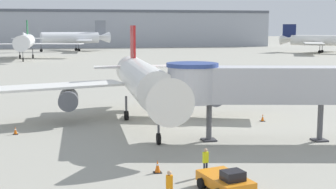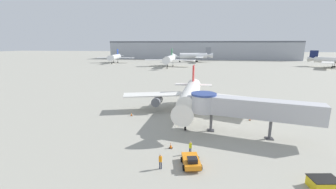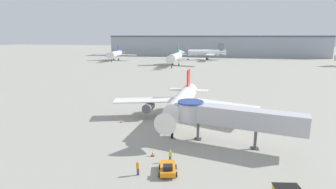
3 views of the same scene
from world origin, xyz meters
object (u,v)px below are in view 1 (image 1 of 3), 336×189
traffic_cone_port_wing (15,131)px  traffic_cone_near_nose (158,167)px  traffic_cone_starboard_wing (263,118)px  background_jet_navy_tail (329,41)px  jet_bridge (270,84)px  background_jet_green_tail (25,42)px  main_airplane (143,82)px  background_jet_gray_tail (72,38)px  ground_crew_wing_walker (206,160)px  ground_crew_marshaller (169,185)px  pushback_tug_orange (226,181)px

traffic_cone_port_wing → traffic_cone_near_nose: bearing=-52.2°
traffic_cone_starboard_wing → background_jet_navy_tail: 126.99m
traffic_cone_starboard_wing → traffic_cone_port_wing: (-22.73, -1.06, -0.01)m
background_jet_navy_tail → traffic_cone_port_wing: bearing=-176.8°
jet_bridge → background_jet_green_tail: size_ratio=0.57×
main_airplane → traffic_cone_port_wing: 12.26m
background_jet_gray_tail → background_jet_navy_tail: 92.99m
jet_bridge → traffic_cone_near_nose: size_ratio=23.21×
traffic_cone_near_nose → background_jet_green_tail: bearing=99.2°
ground_crew_wing_walker → background_jet_green_tail: bearing=83.6°
ground_crew_wing_walker → ground_crew_marshaller: bearing=-143.9°
traffic_cone_near_nose → background_jet_gray_tail: background_jet_gray_tail is taller
main_airplane → jet_bridge: 12.70m
main_airplane → jet_bridge: size_ratio=1.54×
ground_crew_marshaller → traffic_cone_near_nose: bearing=-87.3°
traffic_cone_starboard_wing → ground_crew_wing_walker: 18.13m
ground_crew_wing_walker → background_jet_green_tail: 114.59m
jet_bridge → traffic_cone_port_wing: jet_bridge is taller
background_jet_gray_tail → jet_bridge: bearing=-9.0°
jet_bridge → traffic_cone_near_nose: 12.72m
main_airplane → background_jet_navy_tail: (80.60, 104.58, 0.54)m
background_jet_green_tail → ground_crew_marshaller: bearing=-83.0°
pushback_tug_orange → traffic_cone_port_wing: pushback_tug_orange is taller
main_airplane → background_jet_green_tail: (-19.47, 95.79, 0.97)m
jet_bridge → traffic_cone_near_nose: bearing=-135.8°
main_airplane → background_jet_gray_tail: (-6.50, 137.15, 1.17)m
traffic_cone_port_wing → background_jet_gray_tail: 140.16m
pushback_tug_orange → traffic_cone_near_nose: 5.18m
traffic_cone_near_nose → jet_bridge: bearing=32.2°
jet_bridge → background_jet_gray_tail: (-15.21, 146.37, 0.52)m
ground_crew_marshaller → background_jet_gray_tail: 158.22m
traffic_cone_starboard_wing → background_jet_green_tail: size_ratio=0.02×
background_jet_gray_tail → background_jet_navy_tail: background_jet_gray_tail is taller
ground_crew_marshaller → main_airplane: bearing=-88.4°
traffic_cone_port_wing → background_jet_navy_tail: 141.48m
traffic_cone_starboard_wing → ground_crew_marshaller: bearing=-124.5°
traffic_cone_near_nose → traffic_cone_starboard_wing: bearing=47.2°
ground_crew_marshaller → ground_crew_wing_walker: bearing=-120.5°
jet_bridge → traffic_cone_near_nose: jet_bridge is taller
main_airplane → traffic_cone_starboard_wing: 12.02m
jet_bridge → background_jet_navy_tail: background_jet_navy_tail is taller
background_jet_gray_tail → background_jet_navy_tail: (87.10, -32.57, -0.63)m
ground_crew_wing_walker → background_jet_navy_tail: (79.33, 121.43, 3.43)m
traffic_cone_port_wing → ground_crew_wing_walker: bearing=-47.9°
jet_bridge → background_jet_gray_tail: size_ratio=0.58×
traffic_cone_port_wing → ground_crew_marshaller: bearing=-62.2°
pushback_tug_orange → background_jet_navy_tail: (79.01, 124.37, 3.79)m
background_jet_gray_tail → pushback_tug_orange: bearing=-11.9°
traffic_cone_near_nose → traffic_cone_port_wing: 16.16m
ground_crew_wing_walker → background_jet_navy_tail: background_jet_navy_tail is taller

